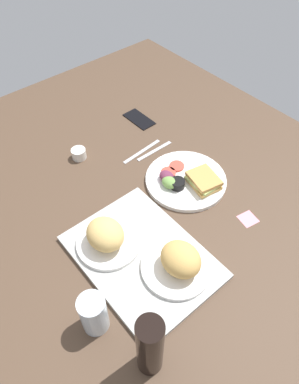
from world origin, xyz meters
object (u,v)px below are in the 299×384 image
(serving_tray, at_px, (142,256))
(sticky_note, at_px, (248,219))
(espresso_cup, at_px, (79,154))
(bread_plate_near, at_px, (179,262))
(fork, at_px, (154,151))
(soda_bottle, at_px, (150,347))
(bread_plate_far, at_px, (107,237))
(plate_with_salad, at_px, (187,180))
(drinking_glass, at_px, (94,314))
(knife, at_px, (142,151))
(cell_phone, at_px, (139,119))

(serving_tray, distance_m, sticky_note, 0.39)
(espresso_cup, bearing_deg, serving_tray, 168.79)
(bread_plate_near, height_order, fork, bread_plate_near)
(fork, height_order, sticky_note, fork)
(serving_tray, distance_m, bread_plate_near, 0.13)
(bread_plate_near, xyz_separation_m, soda_bottle, (-0.14, 0.23, 0.06))
(serving_tray, height_order, espresso_cup, espresso_cup)
(espresso_cup, bearing_deg, fork, -123.37)
(bread_plate_far, relative_size, plate_with_salad, 0.69)
(serving_tray, height_order, fork, serving_tray)
(bread_plate_near, xyz_separation_m, bread_plate_far, (0.21, 0.11, 0.00))
(bread_plate_far, xyz_separation_m, drinking_glass, (-0.18, 0.17, 0.01))
(knife, xyz_separation_m, sticky_note, (-0.49, -0.06, -0.00))
(serving_tray, distance_m, bread_plate_far, 0.12)
(bread_plate_far, bearing_deg, bread_plate_near, -152.06)
(drinking_glass, xyz_separation_m, cell_phone, (0.62, -0.65, -0.06))
(soda_bottle, height_order, espresso_cup, soda_bottle)
(bread_plate_far, relative_size, espresso_cup, 3.63)
(knife, height_order, cell_phone, cell_phone)
(drinking_glass, height_order, soda_bottle, soda_bottle)
(bread_plate_near, relative_size, plate_with_salad, 0.71)
(knife, xyz_separation_m, cell_phone, (0.17, -0.12, 0.00))
(bread_plate_near, height_order, knife, bread_plate_near)
(plate_with_salad, bearing_deg, sticky_note, -170.24)
(bread_plate_near, xyz_separation_m, fork, (0.45, -0.29, -0.05))
(plate_with_salad, relative_size, fork, 1.74)
(plate_with_salad, relative_size, espresso_cup, 5.28)
(drinking_glass, distance_m, cell_phone, 0.90)
(bread_plate_near, bearing_deg, serving_tray, 26.89)
(soda_bottle, relative_size, fork, 1.41)
(drinking_glass, bearing_deg, fork, -53.70)
(serving_tray, relative_size, plate_with_salad, 1.52)
(bread_plate_far, bearing_deg, fork, -59.04)
(drinking_glass, bearing_deg, cell_phone, -46.63)
(drinking_glass, bearing_deg, bread_plate_near, -95.97)
(bread_plate_near, relative_size, fork, 1.24)
(espresso_cup, height_order, cell_phone, espresso_cup)
(bread_plate_far, bearing_deg, knife, -53.19)
(soda_bottle, relative_size, cell_phone, 1.66)
(sticky_note, bearing_deg, fork, 2.40)
(espresso_cup, bearing_deg, knife, -122.66)
(plate_with_salad, height_order, espresso_cup, plate_with_salad)
(drinking_glass, relative_size, knife, 0.70)
(bread_plate_near, bearing_deg, soda_bottle, 121.21)
(serving_tray, relative_size, espresso_cup, 8.04)
(serving_tray, distance_m, cell_phone, 0.69)
(bread_plate_near, distance_m, fork, 0.54)
(knife, bearing_deg, cell_phone, -130.01)
(soda_bottle, relative_size, knife, 1.26)
(plate_with_salad, distance_m, sticky_note, 0.26)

